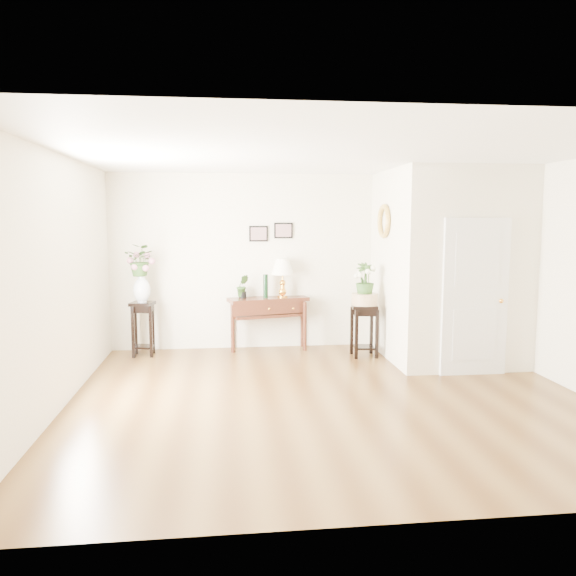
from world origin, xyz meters
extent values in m
cube|color=brown|center=(0.00, 0.00, 0.00)|extent=(6.00, 5.50, 0.02)
cube|color=white|center=(0.00, 0.00, 2.80)|extent=(6.00, 5.50, 0.02)
cube|color=silver|center=(0.00, 2.75, 1.40)|extent=(6.00, 0.02, 2.80)
cube|color=silver|center=(0.00, -2.75, 1.40)|extent=(6.00, 0.02, 2.80)
cube|color=silver|center=(-3.00, 0.00, 1.40)|extent=(0.02, 5.50, 2.80)
cube|color=silver|center=(3.00, 0.00, 1.40)|extent=(0.02, 5.50, 2.80)
cube|color=silver|center=(2.10, 1.77, 1.40)|extent=(1.80, 1.95, 2.80)
cube|color=silver|center=(2.10, 0.78, 1.05)|extent=(0.90, 0.05, 2.10)
cube|color=black|center=(-0.65, 2.73, 1.85)|extent=(0.30, 0.02, 0.25)
cube|color=black|center=(-0.25, 2.73, 1.90)|extent=(0.30, 0.02, 0.25)
torus|color=#DDB057|center=(1.16, 1.90, 2.05)|extent=(0.07, 0.51, 0.51)
cube|color=black|center=(-0.51, 2.56, 0.42)|extent=(1.32, 0.70, 0.84)
cube|color=gold|center=(-0.28, 2.56, 1.19)|extent=(0.38, 0.38, 0.63)
cylinder|color=black|center=(-0.55, 2.56, 1.01)|extent=(0.09, 0.09, 0.37)
imported|color=#294C1B|center=(-0.92, 2.56, 1.02)|extent=(0.21, 0.18, 0.35)
cube|color=black|center=(-2.45, 2.36, 0.42)|extent=(0.38, 0.38, 0.83)
imported|color=#294C1B|center=(-2.45, 2.36, 1.47)|extent=(0.54, 0.50, 0.49)
cube|color=black|center=(0.90, 1.94, 0.40)|extent=(0.42, 0.42, 0.79)
cylinder|color=tan|center=(0.90, 1.94, 0.87)|extent=(0.46, 0.46, 0.18)
imported|color=#294C1B|center=(0.90, 1.94, 1.17)|extent=(0.35, 0.35, 0.52)
camera|label=1|loc=(-1.21, -6.26, 2.08)|focal=35.00mm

